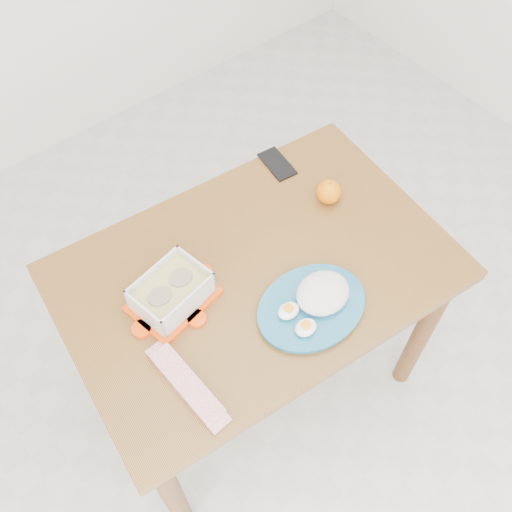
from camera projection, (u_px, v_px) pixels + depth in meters
ground at (310, 377)px, 2.18m from camera, size 3.50×3.50×0.00m
dining_table at (256, 290)px, 1.66m from camera, size 1.13×0.81×0.75m
food_container at (172, 292)px, 1.47m from camera, size 0.24×0.20×0.09m
orange_fruit at (329, 192)px, 1.68m from camera, size 0.07×0.07×0.07m
rice_plate at (315, 301)px, 1.47m from camera, size 0.31×0.31×0.08m
candy_bar at (187, 384)px, 1.36m from camera, size 0.07×0.23×0.02m
smartphone at (277, 164)px, 1.79m from camera, size 0.08×0.14×0.01m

